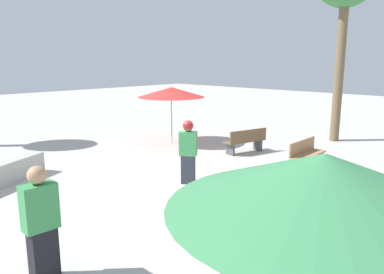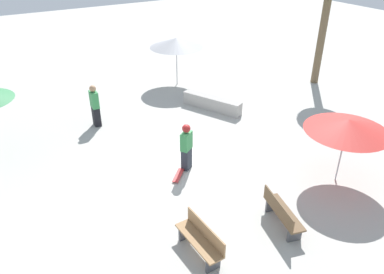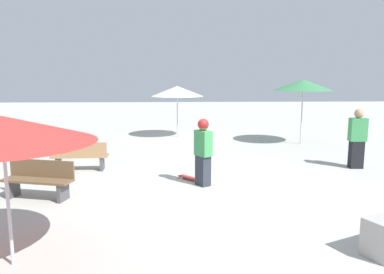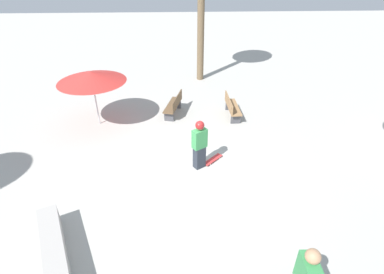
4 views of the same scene
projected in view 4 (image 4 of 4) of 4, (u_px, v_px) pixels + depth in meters
ground_plane at (180, 176)px, 9.35m from camera, size 60.00×60.00×0.00m
skater_main at (200, 143)px, 9.30m from camera, size 0.45×0.51×1.69m
skateboard at (213, 159)px, 10.01m from camera, size 0.71×0.71×0.07m
concrete_ledge at (56, 259)px, 6.50m from camera, size 2.76×1.61×0.60m
bench_near at (174, 105)px, 12.71m from camera, size 1.66×0.82×0.85m
bench_far at (232, 107)px, 12.55m from camera, size 1.61×0.49×0.85m
shade_umbrella_red at (91, 77)px, 11.18m from camera, size 2.57×2.57×2.19m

